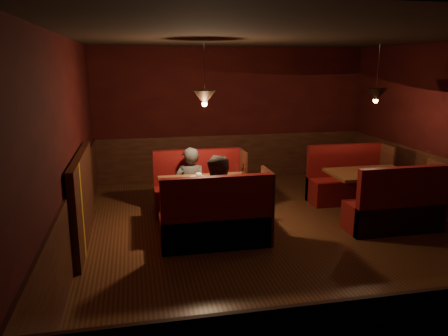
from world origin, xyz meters
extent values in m
cube|color=#411E0E|center=(0.00, 0.00, -0.01)|extent=(6.00, 7.00, 0.01)
cube|color=black|center=(0.00, 0.00, 2.90)|extent=(6.00, 7.00, 0.01)
cube|color=black|center=(0.00, 3.50, 1.45)|extent=(6.00, 0.01, 2.90)
cube|color=black|center=(-3.00, 0.00, 1.45)|extent=(0.01, 7.00, 2.90)
cube|color=black|center=(0.00, 3.48, 0.50)|extent=(6.00, 0.04, 1.00)
cube|color=black|center=(-2.98, 0.00, 0.50)|extent=(0.04, 7.00, 1.00)
cube|color=black|center=(-2.92, 0.40, 0.65)|extent=(0.10, 2.20, 1.30)
cube|color=#C3911C|center=(-2.87, -0.15, 0.65)|extent=(0.01, 0.12, 1.30)
cylinder|color=#333333|center=(-1.09, 0.63, 2.45)|extent=(0.01, 0.01, 0.80)
cone|color=black|center=(-1.09, 0.63, 2.05)|extent=(0.34, 0.34, 0.22)
sphere|color=#FFBF72|center=(-1.09, 0.63, 1.96)|extent=(0.08, 0.08, 0.08)
cylinder|color=#333333|center=(1.74, 0.62, 2.45)|extent=(0.01, 0.01, 0.80)
cone|color=black|center=(1.74, 0.62, 2.05)|extent=(0.34, 0.34, 0.22)
sphere|color=#FFBF72|center=(1.74, 0.62, 1.96)|extent=(0.08, 0.08, 0.08)
cube|color=#522D11|center=(-1.09, 0.63, 0.74)|extent=(1.43, 0.87, 0.05)
cylinder|color=black|center=(-1.09, 0.63, 0.36)|extent=(0.14, 0.14, 0.72)
cylinder|color=black|center=(-1.09, 0.63, 0.02)|extent=(0.57, 0.57, 0.04)
cylinder|color=silver|center=(-1.01, 0.49, 0.78)|extent=(0.29, 0.29, 0.02)
cube|color=black|center=(-1.01, 0.56, 0.80)|extent=(0.09, 0.08, 0.04)
ellipsoid|color=silver|center=(-1.14, 0.51, 0.81)|extent=(0.07, 0.07, 0.06)
cube|color=tan|center=(-0.95, 0.43, 0.80)|extent=(0.09, 0.08, 0.03)
cylinder|color=silver|center=(-1.10, 0.46, 0.79)|extent=(0.09, 0.11, 0.01)
cylinder|color=silver|center=(-1.19, 0.79, 0.77)|extent=(0.27, 0.27, 0.02)
ellipsoid|color=beige|center=(-1.15, 0.87, 0.81)|extent=(0.10, 0.10, 0.06)
cube|color=silver|center=(-1.16, 0.76, 0.78)|extent=(0.18, 0.12, 0.00)
cylinder|color=white|center=(-0.75, 0.64, 0.81)|extent=(0.05, 0.05, 0.09)
cylinder|color=white|center=(-0.53, 0.87, 0.84)|extent=(0.08, 0.08, 0.15)
cylinder|color=white|center=(-0.57, 0.40, 0.84)|extent=(0.08, 0.08, 0.15)
cylinder|color=#47230F|center=(-0.47, 0.65, 0.85)|extent=(0.06, 0.06, 0.16)
cylinder|color=#47230F|center=(-0.47, 0.65, 0.97)|extent=(0.03, 0.03, 0.07)
ellipsoid|color=white|center=(-0.66, 0.51, 0.79)|extent=(0.10, 0.08, 0.05)
cube|color=#4D0A09|center=(-1.09, 1.37, 0.23)|extent=(1.53, 0.56, 0.46)
cube|color=#4D0A09|center=(-1.09, 1.59, 0.54)|extent=(1.53, 0.12, 1.07)
cube|color=black|center=(-0.30, 1.37, 0.54)|extent=(0.04, 0.56, 1.07)
cube|color=#4D0A09|center=(-1.09, -0.12, 0.23)|extent=(1.53, 0.56, 0.46)
cube|color=#4D0A09|center=(-1.09, -0.34, 0.54)|extent=(1.53, 0.12, 1.07)
cube|color=black|center=(-0.30, -0.12, 0.54)|extent=(0.04, 0.56, 1.07)
cube|color=#522D11|center=(1.74, 0.62, 0.74)|extent=(1.35, 0.86, 0.05)
cylinder|color=black|center=(1.74, 0.62, 0.36)|extent=(0.14, 0.14, 0.71)
cylinder|color=black|center=(1.74, 0.62, 0.02)|extent=(0.57, 0.57, 0.04)
cube|color=#4D0A09|center=(1.74, 1.35, 0.23)|extent=(1.45, 0.56, 0.46)
cube|color=#4D0A09|center=(1.74, 1.57, 0.53)|extent=(1.45, 0.12, 1.07)
cube|color=black|center=(2.49, 1.35, 0.53)|extent=(0.04, 0.56, 1.07)
cube|color=#4D0A09|center=(1.74, -0.12, 0.23)|extent=(1.45, 0.56, 0.46)
cube|color=#4D0A09|center=(1.74, -0.34, 0.53)|extent=(1.45, 0.12, 1.07)
cube|color=black|center=(2.49, -0.12, 0.53)|extent=(0.04, 0.56, 1.07)
imported|color=#3A3A3A|center=(-1.24, 1.29, 0.76)|extent=(0.57, 0.38, 1.53)
imported|color=#38312B|center=(-0.96, 0.03, 0.81)|extent=(0.92, 0.80, 1.62)
camera|label=1|loc=(-2.15, -5.91, 2.54)|focal=35.00mm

